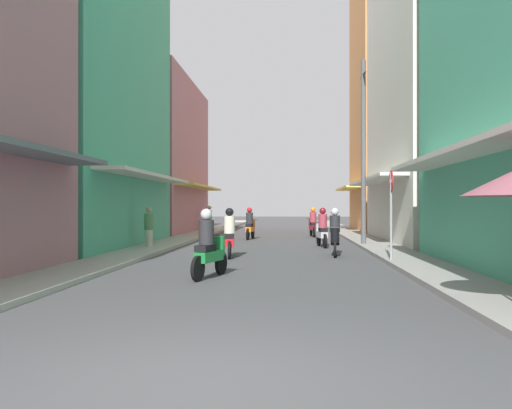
% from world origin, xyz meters
% --- Properties ---
extents(ground_plane, '(113.59, 113.59, 0.00)m').
position_xyz_m(ground_plane, '(0.00, 21.82, 0.00)').
color(ground_plane, '#424244').
extents(sidewalk_left, '(1.56, 59.63, 0.12)m').
position_xyz_m(sidewalk_left, '(-4.34, 21.82, 0.06)').
color(sidewalk_left, '#ADA89E').
rests_on(sidewalk_left, ground).
extents(sidewalk_right, '(1.56, 59.63, 0.12)m').
position_xyz_m(sidewalk_right, '(4.34, 21.82, 0.06)').
color(sidewalk_right, gray).
rests_on(sidewalk_right, ground).
extents(building_left_mid, '(7.05, 10.89, 13.07)m').
position_xyz_m(building_left_mid, '(-8.12, 15.49, 6.53)').
color(building_left_mid, '#4CB28C').
rests_on(building_left_mid, ground).
extents(building_left_far, '(7.05, 11.57, 9.27)m').
position_xyz_m(building_left_far, '(-8.11, 27.13, 4.63)').
color(building_left_far, '#B7727F').
rests_on(building_left_far, ground).
extents(building_right_mid, '(7.05, 11.10, 17.02)m').
position_xyz_m(building_right_mid, '(8.12, 19.35, 8.50)').
color(building_right_mid, silver).
rests_on(building_right_mid, ground).
extents(building_right_far, '(7.05, 8.27, 17.11)m').
position_xyz_m(building_right_far, '(8.12, 29.73, 8.55)').
color(building_right_far, '#D88C4C').
rests_on(building_right_far, ground).
extents(motorbike_silver, '(0.56, 1.80, 1.58)m').
position_xyz_m(motorbike_silver, '(2.11, 16.31, 0.70)').
color(motorbike_silver, black).
rests_on(motorbike_silver, ground).
extents(motorbike_orange, '(0.55, 1.81, 1.58)m').
position_xyz_m(motorbike_orange, '(-1.14, 21.11, 0.70)').
color(motorbike_orange, black).
rests_on(motorbike_orange, ground).
extents(motorbike_black, '(0.55, 1.81, 1.58)m').
position_xyz_m(motorbike_black, '(2.32, 12.62, 0.70)').
color(motorbike_black, black).
rests_on(motorbike_black, ground).
extents(motorbike_red, '(0.55, 1.81, 1.58)m').
position_xyz_m(motorbike_red, '(-1.08, 11.90, 0.70)').
color(motorbike_red, black).
rests_on(motorbike_red, ground).
extents(motorbike_maroon, '(0.55, 1.81, 1.58)m').
position_xyz_m(motorbike_maroon, '(2.03, 23.49, 0.70)').
color(motorbike_maroon, black).
rests_on(motorbike_maroon, ground).
extents(motorbike_green, '(0.70, 1.76, 1.58)m').
position_xyz_m(motorbike_green, '(-0.96, 7.04, 0.70)').
color(motorbike_green, black).
rests_on(motorbike_green, ground).
extents(pedestrian_far, '(0.34, 0.34, 1.61)m').
position_xyz_m(pedestrian_far, '(-4.49, 14.78, 0.80)').
color(pedestrian_far, beige).
rests_on(pedestrian_far, ground).
extents(pedestrian_midway, '(0.44, 0.44, 1.69)m').
position_xyz_m(pedestrian_midway, '(-4.42, 29.01, 0.95)').
color(pedestrian_midway, '#99333F').
rests_on(pedestrian_midway, ground).
extents(utility_pole, '(0.20, 1.20, 7.55)m').
position_xyz_m(utility_pole, '(3.81, 16.72, 3.85)').
color(utility_pole, '#4C4C4F').
rests_on(utility_pole, ground).
extents(street_sign_no_entry, '(0.07, 0.60, 2.65)m').
position_xyz_m(street_sign_no_entry, '(3.71, 10.29, 1.72)').
color(street_sign_no_entry, gray).
rests_on(street_sign_no_entry, ground).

